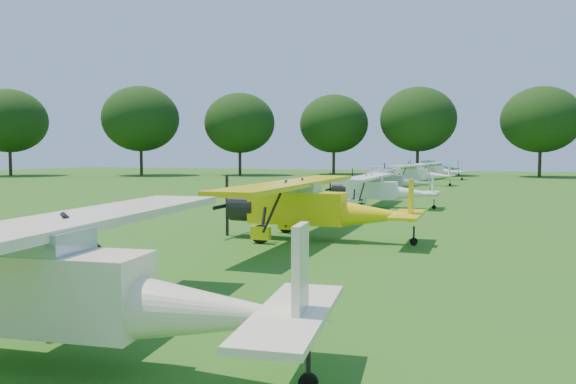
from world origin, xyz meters
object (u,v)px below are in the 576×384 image
at_px(aircraft_4, 389,179).
at_px(aircraft_7, 433,166).
at_px(aircraft_6, 434,169).
at_px(aircraft_1, 65,278).
at_px(aircraft_3, 379,187).
at_px(golf_cart, 380,176).
at_px(aircraft_2, 312,203).
at_px(aircraft_5, 415,172).

bearing_deg(aircraft_4, aircraft_7, 86.62).
height_order(aircraft_4, aircraft_6, aircraft_6).
xyz_separation_m(aircraft_1, aircraft_3, (-0.22, 26.85, -0.18)).
bearing_deg(golf_cart, aircraft_2, -70.59).
height_order(aircraft_5, aircraft_7, aircraft_7).
bearing_deg(aircraft_7, aircraft_3, -90.93).
xyz_separation_m(aircraft_5, golf_cart, (-5.17, 8.66, -0.74)).
relative_size(aircraft_1, aircraft_3, 1.16).
bearing_deg(aircraft_3, aircraft_1, -89.90).
bearing_deg(aircraft_1, aircraft_7, 84.92).
bearing_deg(aircraft_4, aircraft_6, 84.13).
xyz_separation_m(aircraft_7, golf_cart, (-4.57, -17.97, -0.78)).
height_order(aircraft_1, aircraft_5, aircraft_1).
bearing_deg(aircraft_6, aircraft_5, -84.93).
relative_size(aircraft_1, aircraft_4, 1.17).
distance_m(aircraft_5, golf_cart, 10.11).
distance_m(aircraft_3, aircraft_4, 11.36).
relative_size(aircraft_5, golf_cart, 5.21).
height_order(aircraft_1, aircraft_4, aircraft_1).
xyz_separation_m(aircraft_3, golf_cart, (-6.00, 33.41, -0.65)).
bearing_deg(aircraft_2, golf_cart, 96.70).
bearing_deg(aircraft_3, golf_cart, 99.80).
bearing_deg(aircraft_1, aircraft_5, 84.88).
bearing_deg(golf_cart, aircraft_6, 51.43).
distance_m(aircraft_3, aircraft_5, 24.76).
bearing_deg(aircraft_6, aircraft_3, -81.94).
bearing_deg(aircraft_6, aircraft_2, -82.04).
bearing_deg(aircraft_1, golf_cart, 89.60).
distance_m(aircraft_6, golf_cart, 7.53).
bearing_deg(aircraft_7, aircraft_4, -92.27).
bearing_deg(aircraft_4, aircraft_3, -87.32).
bearing_deg(aircraft_2, aircraft_6, 89.64).
xyz_separation_m(aircraft_5, aircraft_7, (-0.60, 26.63, 0.04)).
distance_m(aircraft_4, aircraft_7, 40.09).
bearing_deg(aircraft_1, aircraft_6, 84.08).
bearing_deg(aircraft_3, aircraft_6, 89.92).
bearing_deg(golf_cart, aircraft_3, -67.67).
height_order(aircraft_2, aircraft_7, aircraft_2).
distance_m(aircraft_7, golf_cart, 18.56).
height_order(aircraft_1, aircraft_6, aircraft_1).
relative_size(aircraft_2, aircraft_4, 1.18).
height_order(aircraft_1, aircraft_3, aircraft_1).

